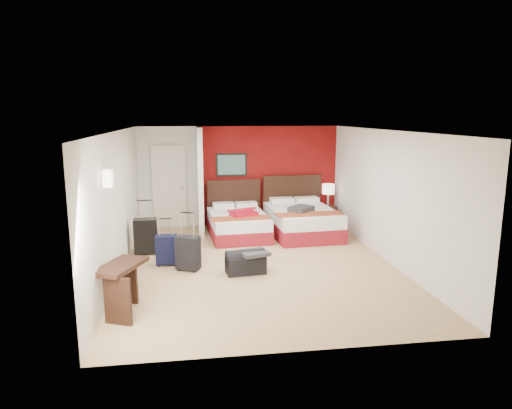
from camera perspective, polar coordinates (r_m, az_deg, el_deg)
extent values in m
plane|color=#D9B885|center=(8.69, 0.27, -7.51)|extent=(6.50, 6.50, 0.00)
cube|color=silver|center=(11.56, -2.10, 3.55)|extent=(5.00, 0.04, 2.50)
cube|color=silver|center=(8.39, -16.87, 0.13)|extent=(0.04, 6.50, 2.50)
cube|color=black|center=(11.45, -3.08, 4.97)|extent=(0.78, 0.03, 0.58)
cube|color=white|center=(6.80, -18.01, 3.13)|extent=(0.12, 0.20, 0.24)
cube|color=maroon|center=(11.65, 1.59, 3.60)|extent=(3.50, 0.04, 2.50)
cube|color=silver|center=(10.87, -6.99, 2.98)|extent=(0.12, 1.20, 2.50)
cube|color=silver|center=(11.49, -10.78, 2.17)|extent=(0.82, 0.06, 2.05)
cube|color=white|center=(10.58, -2.26, -2.57)|extent=(1.38, 1.89, 0.54)
cube|color=white|center=(10.78, 5.75, -2.15)|extent=(1.57, 2.15, 0.62)
cube|color=#AC0E23|center=(10.42, -1.67, -0.97)|extent=(0.83, 0.93, 0.10)
cube|color=#3A3A3F|center=(10.39, 5.65, -0.56)|extent=(0.65, 0.64, 0.12)
cube|color=black|center=(11.72, 8.92, -1.40)|extent=(0.41, 0.41, 0.52)
cylinder|color=white|center=(11.62, 8.99, 1.17)|extent=(0.41, 0.41, 0.55)
cube|color=black|center=(9.52, -13.60, -3.98)|extent=(0.48, 0.32, 0.70)
cube|color=black|center=(8.40, -8.48, -6.15)|extent=(0.48, 0.40, 0.60)
cube|color=black|center=(8.76, -11.10, -5.71)|extent=(0.40, 0.25, 0.54)
cube|color=black|center=(8.21, -1.31, -7.38)|extent=(0.73, 0.45, 0.35)
cube|color=#3A3A3F|center=(8.12, -0.22, -6.06)|extent=(0.57, 0.52, 0.06)
cube|color=black|center=(6.84, -16.43, -10.04)|extent=(0.75, 0.98, 0.73)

